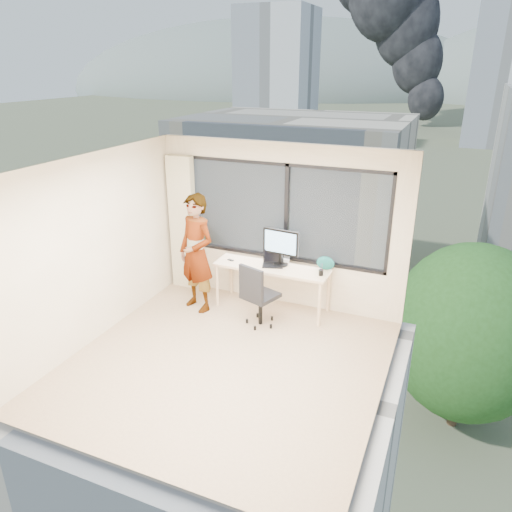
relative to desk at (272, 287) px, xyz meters
The scene contains 24 objects.
floor 1.70m from the desk, 90.00° to the right, with size 4.00×4.00×0.01m, color tan.
ceiling 2.78m from the desk, 90.00° to the right, with size 4.00×4.00×0.01m, color white.
wall_front 3.78m from the desk, 90.00° to the right, with size 4.00×0.01×2.60m, color beige.
wall_left 2.76m from the desk, 140.31° to the right, with size 0.01×4.00×2.60m, color beige.
wall_right 2.76m from the desk, 39.69° to the right, with size 0.01×4.00×2.60m, color beige.
window_wall 1.20m from the desk, 81.63° to the left, with size 3.30×0.16×1.55m, color black, non-canonical shape.
curtain 1.90m from the desk, behind, with size 0.45×0.14×2.30m, color beige.
desk is the anchor object (origin of this frame).
chair 0.55m from the desk, 87.83° to the right, with size 0.52×0.52×1.01m, color black, non-canonical shape.
person 1.31m from the desk, 158.48° to the right, with size 0.69×0.45×1.88m, color #2D2D33.
monitor 0.68m from the desk, 31.61° to the left, with size 0.59×0.13×0.59m, color black, non-canonical shape.
game_console 0.48m from the desk, 79.30° to the left, with size 0.30×0.25×0.07m, color white.
laptop 0.48m from the desk, 50.42° to the right, with size 0.32×0.34×0.21m, color black, non-canonical shape.
cellphone 0.79m from the desk, behind, with size 0.10×0.05×0.01m, color black.
pen_cup 0.91m from the desk, ahead, with size 0.07×0.07×0.09m, color black.
handbag 0.95m from the desk, 11.66° to the left, with size 0.27×0.14×0.21m, color #0C4D46.
exterior_ground 119.21m from the desk, 90.00° to the left, with size 400.00×400.00×0.04m, color #515B3D.
near_bldg_a 30.64m from the desk, 107.62° to the left, with size 16.00×12.00×14.00m, color beige.
far_tower_a 99.69m from the desk, 110.55° to the left, with size 14.00×14.00×28.00m, color silver.
far_tower_b 118.61m from the desk, 86.13° to the left, with size 13.00×13.00×30.00m, color silver.
far_tower_d 160.05m from the desk, 112.02° to the left, with size 16.00×14.00×22.00m, color silver.
hill_a 340.51m from the desk, 110.65° to the left, with size 288.00×216.00×90.00m, color slate.
tree_a 27.88m from the desk, 128.19° to the left, with size 7.00×7.00×8.00m, color #27541C, non-canonical shape.
tree_b 19.51m from the desk, 76.24° to the left, with size 7.60×7.60×9.00m, color #27541C, non-canonical shape.
Camera 1 is at (2.48, -4.86, 3.69)m, focal length 34.07 mm.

